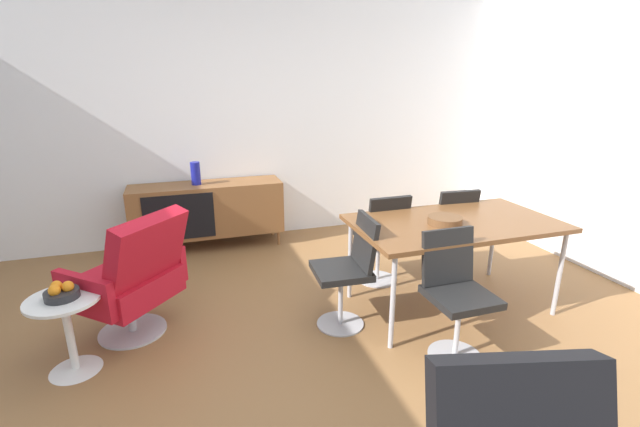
# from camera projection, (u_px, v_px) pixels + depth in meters

# --- Properties ---
(ground_plane) EXTENTS (8.32, 8.32, 0.00)m
(ground_plane) POSITION_uv_depth(u_px,v_px,m) (292.00, 362.00, 2.95)
(ground_plane) COLOR olive
(wall_back) EXTENTS (6.80, 0.12, 2.80)m
(wall_back) POSITION_uv_depth(u_px,v_px,m) (231.00, 116.00, 4.89)
(wall_back) COLOR white
(wall_back) RESTS_ON ground_plane
(sideboard) EXTENTS (1.60, 0.45, 0.72)m
(sideboard) POSITION_uv_depth(u_px,v_px,m) (207.00, 209.00, 4.80)
(sideboard) COLOR brown
(sideboard) RESTS_ON ground_plane
(vase_cobalt) EXTENTS (0.10, 0.10, 0.24)m
(vase_cobalt) POSITION_uv_depth(u_px,v_px,m) (196.00, 173.00, 4.65)
(vase_cobalt) COLOR navy
(vase_cobalt) RESTS_ON sideboard
(dining_table) EXTENTS (1.60, 0.90, 0.74)m
(dining_table) POSITION_uv_depth(u_px,v_px,m) (455.00, 226.00, 3.46)
(dining_table) COLOR brown
(dining_table) RESTS_ON ground_plane
(wooden_bowl_on_table) EXTENTS (0.26, 0.26, 0.06)m
(wooden_bowl_on_table) POSITION_uv_depth(u_px,v_px,m) (445.00, 221.00, 3.37)
(wooden_bowl_on_table) COLOR brown
(wooden_bowl_on_table) RESTS_ON dining_table
(dining_chair_front_left) EXTENTS (0.40, 0.43, 0.86)m
(dining_chair_front_left) POSITION_uv_depth(u_px,v_px,m) (455.00, 290.00, 2.92)
(dining_chair_front_left) COLOR black
(dining_chair_front_left) RESTS_ON ground_plane
(dining_chair_near_window) EXTENTS (0.45, 0.42, 0.86)m
(dining_chair_near_window) POSITION_uv_depth(u_px,v_px,m) (349.00, 268.00, 3.27)
(dining_chair_near_window) COLOR black
(dining_chair_near_window) RESTS_ON ground_plane
(dining_chair_back_right) EXTENTS (0.43, 0.45, 0.86)m
(dining_chair_back_right) POSITION_uv_depth(u_px,v_px,m) (449.00, 227.00, 4.14)
(dining_chair_back_right) COLOR black
(dining_chair_back_right) RESTS_ON ground_plane
(dining_chair_back_left) EXTENTS (0.40, 0.43, 0.86)m
(dining_chair_back_left) POSITION_uv_depth(u_px,v_px,m) (382.00, 235.00, 3.94)
(dining_chair_back_left) COLOR black
(dining_chair_back_left) RESTS_ON ground_plane
(lounge_chair_red) EXTENTS (0.91, 0.91, 0.95)m
(lounge_chair_red) POSITION_uv_depth(u_px,v_px,m) (132.00, 276.00, 3.13)
(lounge_chair_red) COLOR red
(lounge_chair_red) RESTS_ON ground_plane
(side_table_round) EXTENTS (0.44, 0.44, 0.52)m
(side_table_round) POSITION_uv_depth(u_px,v_px,m) (68.00, 326.00, 2.77)
(side_table_round) COLOR white
(side_table_round) RESTS_ON ground_plane
(fruit_bowl) EXTENTS (0.20, 0.20, 0.11)m
(fruit_bowl) POSITION_uv_depth(u_px,v_px,m) (61.00, 292.00, 2.70)
(fruit_bowl) COLOR #262628
(fruit_bowl) RESTS_ON side_table_round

